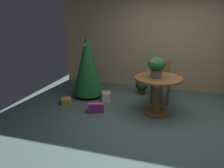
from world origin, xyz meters
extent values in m
plane|color=#4C6660|center=(0.00, 0.00, 0.00)|extent=(6.60, 6.60, 0.00)
cube|color=tan|center=(0.00, 2.20, 1.30)|extent=(6.00, 0.10, 2.60)
cylinder|color=brown|center=(-0.13, 0.46, 0.02)|extent=(0.51, 0.51, 0.04)
cylinder|color=brown|center=(-0.13, 0.46, 0.39)|extent=(0.19, 0.19, 0.69)
cylinder|color=brown|center=(-0.13, 0.46, 0.75)|extent=(0.93, 0.93, 0.04)
cylinder|color=#665B51|center=(-0.17, 0.40, 0.85)|extent=(0.21, 0.21, 0.16)
ellipsoid|color=#1E6628|center=(-0.17, 0.40, 1.05)|extent=(0.34, 0.34, 0.25)
sphere|color=red|center=(-0.24, 0.28, 1.10)|extent=(0.08, 0.08, 0.08)
sphere|color=red|center=(-0.30, 0.37, 1.05)|extent=(0.05, 0.05, 0.05)
sphere|color=red|center=(-0.18, 0.27, 1.09)|extent=(0.08, 0.08, 0.08)
sphere|color=red|center=(-0.23, 0.47, 1.04)|extent=(0.06, 0.06, 0.06)
cylinder|color=brown|center=(0.06, 0.98, 0.22)|extent=(0.04, 0.04, 0.45)
cylinder|color=brown|center=(-0.31, 0.98, 0.22)|extent=(0.04, 0.04, 0.45)
cylinder|color=brown|center=(0.06, 1.38, 0.22)|extent=(0.04, 0.04, 0.45)
cylinder|color=brown|center=(-0.31, 1.38, 0.22)|extent=(0.04, 0.04, 0.45)
cube|color=brown|center=(-0.13, 1.18, 0.47)|extent=(0.42, 0.44, 0.05)
cube|color=brown|center=(-0.13, 1.38, 0.72)|extent=(0.38, 0.05, 0.44)
cylinder|color=brown|center=(-1.86, 0.98, 0.04)|extent=(0.10, 0.10, 0.08)
cone|color=#1E6628|center=(-1.86, 0.98, 0.80)|extent=(0.74, 0.74, 1.44)
sphere|color=silver|center=(-1.71, 0.85, 0.63)|extent=(0.06, 0.06, 0.06)
sphere|color=red|center=(-2.12, 0.99, 0.39)|extent=(0.06, 0.06, 0.06)
sphere|color=gold|center=(-1.88, 0.93, 1.27)|extent=(0.06, 0.06, 0.06)
sphere|color=#2D51A8|center=(-1.98, 1.00, 0.98)|extent=(0.06, 0.06, 0.06)
cube|color=#9E287A|center=(-1.34, 0.17, 0.09)|extent=(0.36, 0.29, 0.19)
cube|color=silver|center=(-1.34, 0.17, 0.09)|extent=(0.31, 0.14, 0.19)
cube|color=gold|center=(-2.15, 0.39, 0.07)|extent=(0.29, 0.29, 0.13)
cube|color=silver|center=(-2.15, 0.39, 0.07)|extent=(0.20, 0.13, 0.13)
cube|color=silver|center=(-1.33, 0.78, 0.11)|extent=(0.25, 0.27, 0.23)
cube|color=#9E287A|center=(-1.33, 0.78, 0.11)|extent=(0.19, 0.09, 0.23)
cylinder|color=#4C382D|center=(-0.62, 1.53, 0.06)|extent=(0.19, 0.19, 0.12)
sphere|color=#195623|center=(-0.62, 1.53, 0.26)|extent=(0.33, 0.33, 0.33)
camera|label=1|loc=(0.23, -3.85, 1.97)|focal=35.85mm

